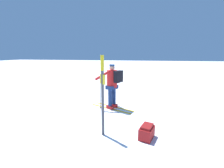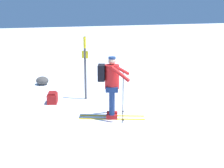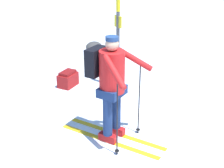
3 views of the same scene
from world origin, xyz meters
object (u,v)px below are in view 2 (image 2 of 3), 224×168
object	(u,v)px
skier	(111,82)
trail_marker	(85,63)
dropped_backpack	(52,98)
rock_boulder	(42,81)

from	to	relation	value
skier	trail_marker	xyz separation A→B (m)	(-1.99, -0.12, 0.21)
skier	dropped_backpack	distance (m)	2.46
dropped_backpack	rock_boulder	size ratio (longest dim) A/B	0.91
dropped_backpack	trail_marker	bearing A→B (deg)	92.32
skier	rock_boulder	world-z (taller)	skier
skier	trail_marker	distance (m)	2.00
trail_marker	rock_boulder	world-z (taller)	trail_marker
skier	rock_boulder	bearing A→B (deg)	-165.85
dropped_backpack	trail_marker	distance (m)	1.54
skier	trail_marker	world-z (taller)	trail_marker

